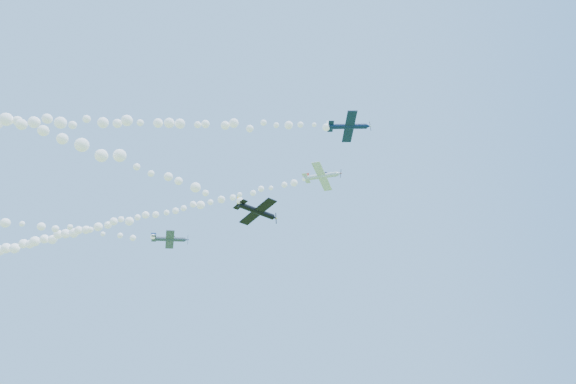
% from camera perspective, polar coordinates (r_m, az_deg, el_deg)
% --- Properties ---
extents(plane_white, '(7.71, 8.18, 3.00)m').
position_cam_1_polar(plane_white, '(91.05, 4.05, 1.89)').
color(plane_white, silver).
extents(smoke_trail_white, '(78.88, 17.97, 3.22)m').
position_cam_1_polar(smoke_trail_white, '(109.04, -17.69, -3.03)').
color(smoke_trail_white, white).
extents(plane_navy, '(7.32, 7.76, 1.97)m').
position_cam_1_polar(plane_navy, '(79.20, 7.25, 7.72)').
color(plane_navy, '#0E1D3E').
extents(smoke_trail_navy, '(71.64, 17.27, 2.87)m').
position_cam_1_polar(smoke_trail_navy, '(82.81, -20.57, 7.67)').
color(smoke_trail_navy, white).
extents(plane_grey, '(6.92, 7.33, 1.89)m').
position_cam_1_polar(plane_grey, '(93.43, -13.85, -5.44)').
color(plane_grey, '#3B4656').
extents(plane_black, '(5.75, 5.65, 1.86)m').
position_cam_1_polar(plane_black, '(61.30, -3.66, -2.29)').
color(plane_black, black).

